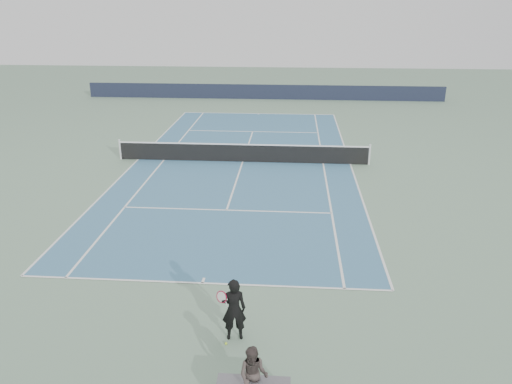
# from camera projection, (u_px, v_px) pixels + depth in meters

# --- Properties ---
(ground) EXTENTS (80.00, 80.00, 0.00)m
(ground) POSITION_uv_depth(u_px,v_px,m) (243.00, 162.00, 25.63)
(ground) COLOR slate
(court_surface) EXTENTS (10.97, 23.77, 0.01)m
(court_surface) POSITION_uv_depth(u_px,v_px,m) (243.00, 162.00, 25.63)
(court_surface) COLOR teal
(court_surface) RESTS_ON ground
(tennis_net) EXTENTS (12.90, 0.10, 1.07)m
(tennis_net) POSITION_uv_depth(u_px,v_px,m) (243.00, 153.00, 25.45)
(tennis_net) COLOR silver
(tennis_net) RESTS_ON ground
(windscreen_far) EXTENTS (30.00, 0.25, 1.20)m
(windscreen_far) POSITION_uv_depth(u_px,v_px,m) (264.00, 92.00, 42.08)
(windscreen_far) COLOR black
(windscreen_far) RESTS_ON ground
(tennis_player) EXTENTS (0.79, 0.54, 1.63)m
(tennis_player) POSITION_uv_depth(u_px,v_px,m) (234.00, 309.00, 11.92)
(tennis_player) COLOR black
(tennis_player) RESTS_ON ground
(tennis_ball) EXTENTS (0.06, 0.06, 0.06)m
(tennis_ball) POSITION_uv_depth(u_px,v_px,m) (226.00, 343.00, 11.95)
(tennis_ball) COLOR #B4DA2C
(tennis_ball) RESTS_ON ground
(spectator_bench) EXTENTS (1.56, 0.72, 1.32)m
(spectator_bench) POSITION_uv_depth(u_px,v_px,m) (253.00, 383.00, 10.08)
(spectator_bench) COLOR #59585D
(spectator_bench) RESTS_ON ground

